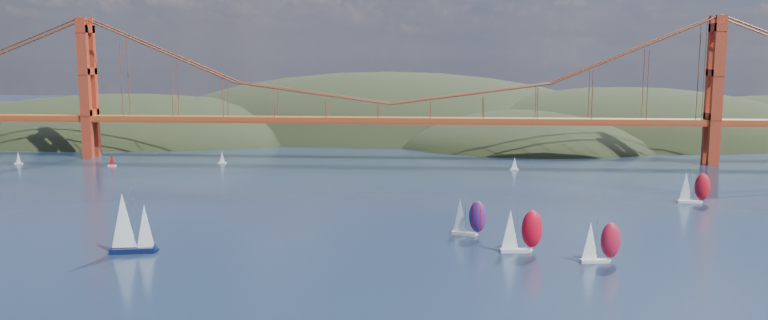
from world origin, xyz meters
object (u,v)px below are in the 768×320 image
at_px(racer_1, 600,241).
at_px(racer_3, 694,187).
at_px(sloop_navy, 130,224).
at_px(racer_0, 521,230).
at_px(racer_rwb, 468,217).

height_order(racer_1, racer_3, racer_3).
xyz_separation_m(sloop_navy, racer_3, (134.58, 62.17, -1.70)).
height_order(racer_0, racer_3, racer_0).
height_order(racer_1, racer_rwb, racer_rwb).
xyz_separation_m(racer_3, racer_rwb, (-63.69, -41.57, -0.17)).
bearing_deg(racer_rwb, sloop_navy, -143.56).
height_order(sloop_navy, racer_3, sloop_navy).
bearing_deg(racer_1, sloop_navy, 172.08).
bearing_deg(racer_3, racer_0, -126.53).
relative_size(sloop_navy, racer_0, 1.40).
xyz_separation_m(sloop_navy, racer_0, (81.26, 6.64, -1.46)).
bearing_deg(racer_3, sloop_navy, -147.89).
bearing_deg(racer_3, racer_1, -114.38).
xyz_separation_m(sloop_navy, racer_1, (96.20, -0.01, -1.90)).
bearing_deg(racer_rwb, racer_3, 53.37).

